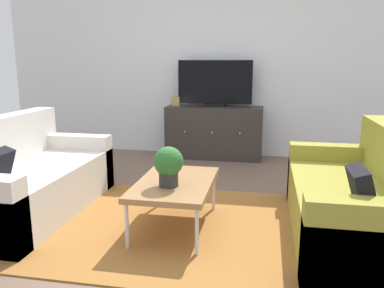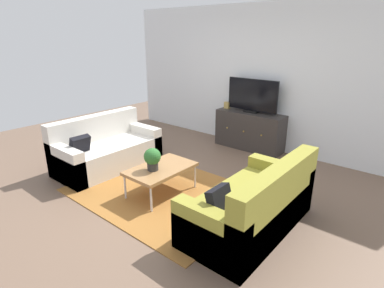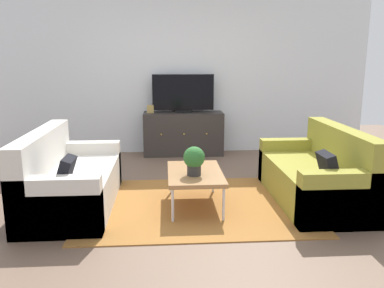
{
  "view_description": "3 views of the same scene",
  "coord_description": "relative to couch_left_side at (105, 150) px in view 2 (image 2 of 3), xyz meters",
  "views": [
    {
      "loc": [
        0.69,
        -3.1,
        1.35
      ],
      "look_at": [
        0.0,
        0.48,
        0.57
      ],
      "focal_mm": 36.36,
      "sensor_mm": 36.0,
      "label": 1
    },
    {
      "loc": [
        2.86,
        -2.91,
        2.14
      ],
      "look_at": [
        0.0,
        0.48,
        0.57
      ],
      "focal_mm": 29.0,
      "sensor_mm": 36.0,
      "label": 2
    },
    {
      "loc": [
        -0.34,
        -4.35,
        1.63
      ],
      "look_at": [
        0.0,
        0.48,
        0.57
      ],
      "focal_mm": 36.96,
      "sensor_mm": 36.0,
      "label": 3
    }
  ],
  "objects": [
    {
      "name": "ground_plane",
      "position": [
        1.44,
        0.1,
        -0.29
      ],
      "size": [
        10.0,
        10.0,
        0.0
      ],
      "primitive_type": "plane",
      "color": "brown"
    },
    {
      "name": "wall_back",
      "position": [
        1.44,
        2.65,
        1.06
      ],
      "size": [
        6.4,
        0.12,
        2.7
      ],
      "primitive_type": "cube",
      "color": "white",
      "rests_on": "ground_plane"
    },
    {
      "name": "area_rug",
      "position": [
        1.44,
        -0.05,
        -0.28
      ],
      "size": [
        2.5,
        1.9,
        0.01
      ],
      "primitive_type": "cube",
      "color": "#9E662D",
      "rests_on": "ground_plane"
    },
    {
      "name": "couch_left_side",
      "position": [
        0.0,
        0.0,
        0.0
      ],
      "size": [
        0.85,
        1.7,
        0.86
      ],
      "color": "silver",
      "rests_on": "ground_plane"
    },
    {
      "name": "couch_right_side",
      "position": [
        2.87,
        0.0,
        0.0
      ],
      "size": [
        0.85,
        1.7,
        0.86
      ],
      "color": "olive",
      "rests_on": "ground_plane"
    },
    {
      "name": "coffee_table",
      "position": [
        1.42,
        -0.07,
        0.09
      ],
      "size": [
        0.6,
        0.95,
        0.4
      ],
      "color": "#A37547",
      "rests_on": "ground_plane"
    },
    {
      "name": "potted_plant",
      "position": [
        1.4,
        -0.2,
        0.29
      ],
      "size": [
        0.23,
        0.23,
        0.31
      ],
      "color": "#2D2D2D",
      "rests_on": "coffee_table"
    },
    {
      "name": "tv_console",
      "position": [
        1.41,
        2.37,
        0.08
      ],
      "size": [
        1.34,
        0.47,
        0.73
      ],
      "color": "#332D2B",
      "rests_on": "ground_plane"
    },
    {
      "name": "flat_screen_tv",
      "position": [
        1.41,
        2.39,
        0.76
      ],
      "size": [
        1.03,
        0.16,
        0.64
      ],
      "color": "black",
      "rests_on": "tv_console"
    },
    {
      "name": "mantel_clock",
      "position": [
        0.86,
        2.37,
        0.5
      ],
      "size": [
        0.11,
        0.07,
        0.13
      ],
      "primitive_type": "cube",
      "color": "tan",
      "rests_on": "tv_console"
    }
  ]
}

